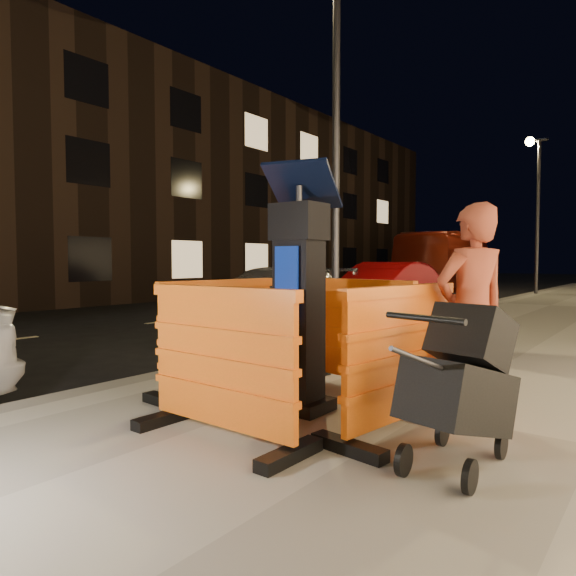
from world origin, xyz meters
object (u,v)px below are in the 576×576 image
Objects in this scene: parking_kiosk at (299,296)px; barrier_kerbside at (220,336)px; car_silver at (275,337)px; car_red at (384,316)px; man at (472,314)px; stroller at (457,389)px; bus_doubledecker at (446,289)px; barrier_back at (354,334)px; barrier_front at (221,364)px; barrier_bldgside at (402,359)px.

barrier_kerbside is at bearing -173.79° from parking_kiosk.
car_red is at bearing 81.97° from car_silver.
barrier_kerbside is 2.33m from man.
car_silver is (-2.50, 3.99, -0.70)m from barrier_kerbside.
stroller is (1.50, -0.40, -0.50)m from parking_kiosk.
stroller is at bearing -76.75° from bus_doubledecker.
barrier_kerbside is 0.14× the size of bus_doubledecker.
barrier_kerbside is at bearing -66.27° from car_silver.
car_red is 0.42× the size of bus_doubledecker.
car_silver is (-3.45, 3.99, -1.14)m from parking_kiosk.
parking_kiosk is 1.05m from barrier_back.
man is 1.77× the size of stroller.
bus_doubledecker reaches higher than barrier_back.
parking_kiosk is at bearing -36.04° from man.
barrier_front is 1.34m from barrier_bldgside.
car_silver is (-4.40, 3.99, -0.70)m from barrier_bldgside.
man is (1.30, 1.45, 0.31)m from barrier_front.
car_red is (-4.42, 8.59, -0.70)m from barrier_bldgside.
barrier_kerbside reaches higher than stroller.
bus_doubledecker reaches higher than barrier_kerbside.
man is (0.35, 0.50, 0.31)m from barrier_bldgside.
barrier_kerbside is (-0.95, -0.95, 0.00)m from barrier_back.
man is (4.77, -8.09, 1.02)m from car_red.
stroller is at bearing -49.85° from car_silver.
parking_kiosk is 0.43× the size of car_silver.
stroller is (0.55, -0.40, -0.06)m from barrier_bldgside.
barrier_back reaches higher than stroller.
barrier_back is 1.41m from man.
barrier_back is at bearing -49.72° from car_silver.
car_silver is 4.60m from car_red.
car_red is (-3.47, 8.59, -1.14)m from parking_kiosk.
car_silver is at bearing -86.55° from bus_doubledecker.
car_red reaches higher than car_silver.
stroller is (4.97, -8.99, 0.64)m from car_red.
barrier_kerbside and barrier_bldgside have the same top height.
bus_doubledecker is at bearing 123.00° from stroller.
bus_doubledecker is 23.08m from man.
barrier_bldgside is at bearing 157.22° from stroller.
barrier_back is at bearing 53.21° from barrier_bldgside.
barrier_front is at bearing -9.05° from man.
man is (8.07, -21.59, 1.02)m from bus_doubledecker.
stroller is (1.50, 0.55, -0.06)m from barrier_front.
man is at bearing -76.45° from bus_doubledecker.
barrier_back is 0.33× the size of car_red.
car_red is (-3.47, 9.54, -0.70)m from barrier_front.
man is at bearing -26.80° from barrier_bldgside.
barrier_back is at bearing -63.33° from car_red.
man is at bearing -44.58° from car_silver.
barrier_kerbside is at bearing -82.19° from bus_doubledecker.
bus_doubledecker is (-6.77, 21.15, -0.70)m from barrier_back.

